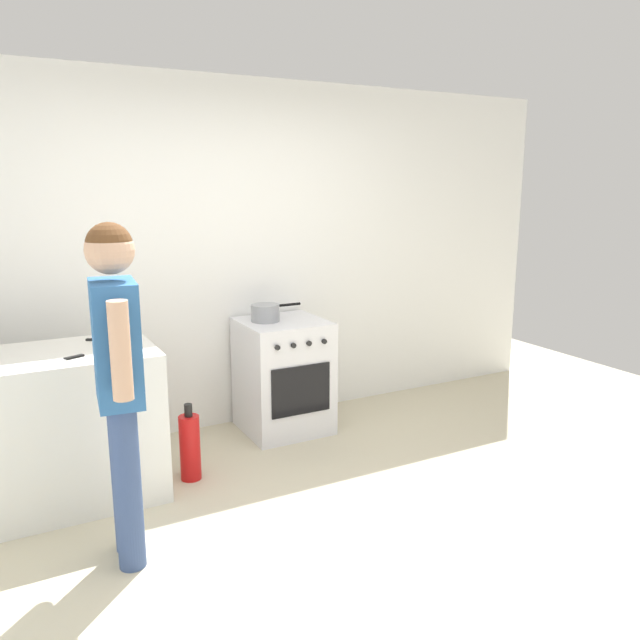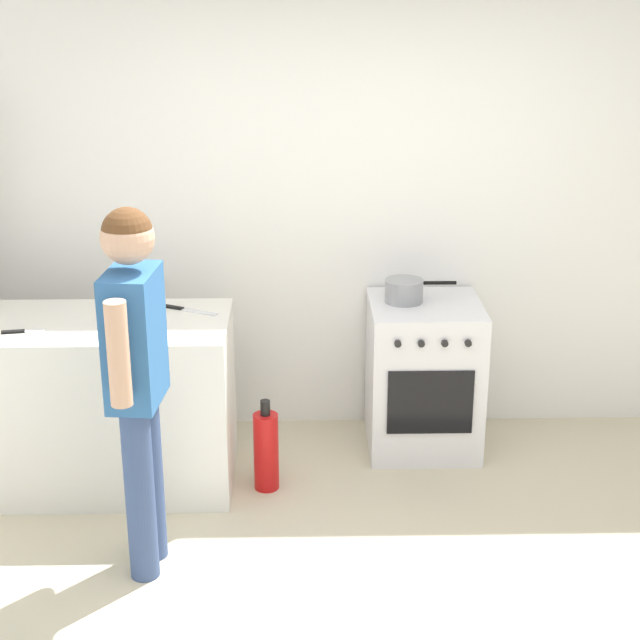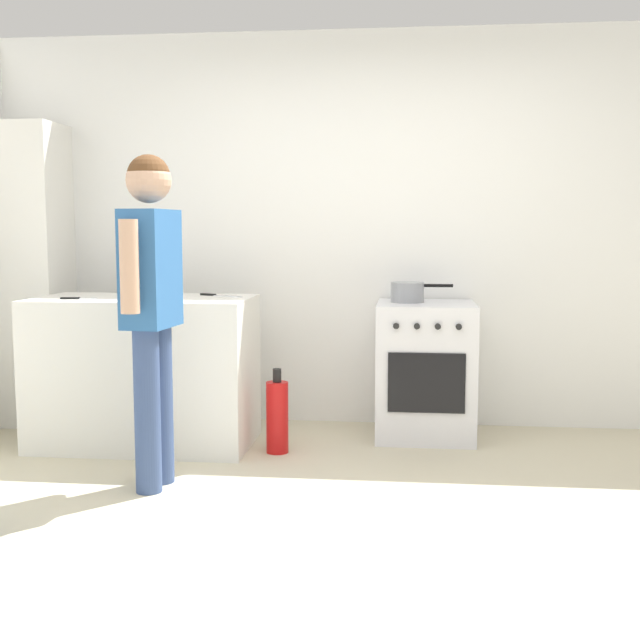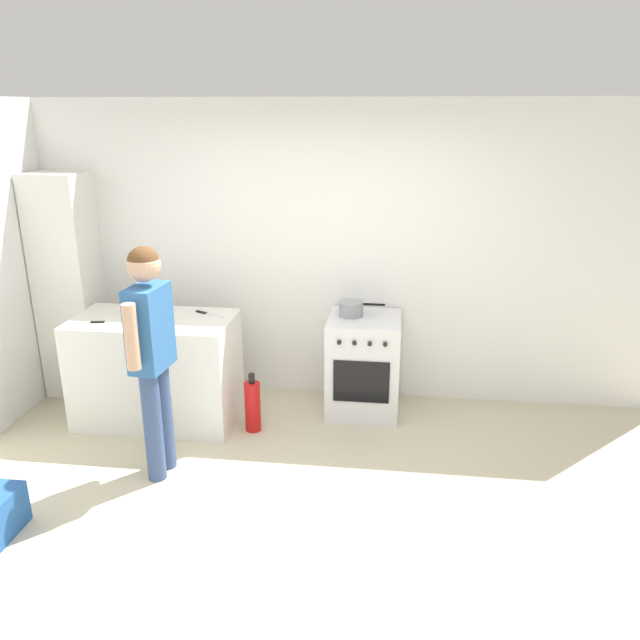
% 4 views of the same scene
% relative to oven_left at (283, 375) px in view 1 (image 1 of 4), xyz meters
% --- Properties ---
extents(ground_plane, '(8.00, 8.00, 0.00)m').
position_rel_oven_left_xyz_m(ground_plane, '(-0.35, -1.58, -0.43)').
color(ground_plane, beige).
extents(back_wall, '(6.00, 0.10, 2.60)m').
position_rel_oven_left_xyz_m(back_wall, '(-0.35, 0.37, 0.87)').
color(back_wall, white).
rests_on(back_wall, ground).
extents(counter_unit, '(1.30, 0.70, 0.90)m').
position_rel_oven_left_xyz_m(counter_unit, '(-1.70, -0.38, 0.02)').
color(counter_unit, silver).
rests_on(counter_unit, ground).
extents(oven_left, '(0.61, 0.62, 0.85)m').
position_rel_oven_left_xyz_m(oven_left, '(0.00, 0.00, 0.00)').
color(oven_left, silver).
rests_on(oven_left, ground).
extents(pot, '(0.39, 0.21, 0.13)m').
position_rel_oven_left_xyz_m(pot, '(-0.12, 0.04, 0.49)').
color(pot, gray).
rests_on(pot, oven_left).
extents(knife_utility, '(0.24, 0.12, 0.01)m').
position_rel_oven_left_xyz_m(knife_utility, '(-1.57, -0.57, 0.48)').
color(knife_utility, silver).
rests_on(knife_utility, counter_unit).
extents(knife_chef, '(0.29, 0.17, 0.01)m').
position_rel_oven_left_xyz_m(knife_chef, '(-1.27, -0.23, 0.48)').
color(knife_chef, silver).
rests_on(knife_chef, counter_unit).
extents(person, '(0.23, 0.57, 1.67)m').
position_rel_oven_left_xyz_m(person, '(-1.39, -1.17, 0.58)').
color(person, '#384C7A').
rests_on(person, ground).
extents(fire_extinguisher, '(0.13, 0.13, 0.50)m').
position_rel_oven_left_xyz_m(fire_extinguisher, '(-0.87, -0.48, -0.21)').
color(fire_extinguisher, red).
rests_on(fire_extinguisher, ground).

